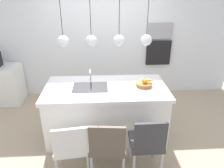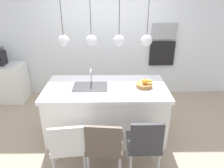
{
  "view_description": "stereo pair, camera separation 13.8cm",
  "coord_description": "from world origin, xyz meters",
  "px_view_note": "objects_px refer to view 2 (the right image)",
  "views": [
    {
      "loc": [
        -0.08,
        -3.09,
        2.35
      ],
      "look_at": [
        0.1,
        0.0,
        0.94
      ],
      "focal_mm": 33.88,
      "sensor_mm": 36.0,
      "label": 1
    },
    {
      "loc": [
        0.06,
        -3.09,
        2.35
      ],
      "look_at": [
        0.1,
        0.0,
        0.94
      ],
      "focal_mm": 33.88,
      "sensor_mm": 36.0,
      "label": 2
    }
  ],
  "objects_px": {
    "chair_middle": "(105,144)",
    "coffee_machine": "(0,58)",
    "fruit_bowl": "(145,84)",
    "microwave": "(164,31)",
    "oven": "(162,53)",
    "chair_far": "(144,143)",
    "chair_near": "(69,144)"
  },
  "relations": [
    {
      "from": "chair_near",
      "to": "chair_far",
      "type": "bearing_deg",
      "value": -0.25
    },
    {
      "from": "coffee_machine",
      "to": "oven",
      "type": "relative_size",
      "value": 0.68
    },
    {
      "from": "oven",
      "to": "chair_middle",
      "type": "distance_m",
      "value": 2.84
    },
    {
      "from": "oven",
      "to": "chair_near",
      "type": "xyz_separation_m",
      "value": [
        -1.74,
        -2.49,
        -0.5
      ]
    },
    {
      "from": "microwave",
      "to": "chair_far",
      "type": "xyz_separation_m",
      "value": [
        -0.75,
        -2.49,
        -0.98
      ]
    },
    {
      "from": "microwave",
      "to": "fruit_bowl",
      "type": "bearing_deg",
      "value": -111.9
    },
    {
      "from": "chair_near",
      "to": "coffee_machine",
      "type": "bearing_deg",
      "value": 129.64
    },
    {
      "from": "fruit_bowl",
      "to": "chair_middle",
      "type": "xyz_separation_m",
      "value": [
        -0.63,
        -0.91,
        -0.44
      ]
    },
    {
      "from": "microwave",
      "to": "chair_far",
      "type": "relative_size",
      "value": 0.6
    },
    {
      "from": "coffee_machine",
      "to": "chair_middle",
      "type": "height_order",
      "value": "coffee_machine"
    },
    {
      "from": "chair_far",
      "to": "microwave",
      "type": "bearing_deg",
      "value": 73.21
    },
    {
      "from": "chair_near",
      "to": "chair_middle",
      "type": "relative_size",
      "value": 0.98
    },
    {
      "from": "oven",
      "to": "microwave",
      "type": "bearing_deg",
      "value": 0.0
    },
    {
      "from": "microwave",
      "to": "oven",
      "type": "xyz_separation_m",
      "value": [
        0.0,
        0.0,
        -0.5
      ]
    },
    {
      "from": "fruit_bowl",
      "to": "chair_near",
      "type": "relative_size",
      "value": 0.32
    },
    {
      "from": "fruit_bowl",
      "to": "coffee_machine",
      "type": "distance_m",
      "value": 3.19
    },
    {
      "from": "fruit_bowl",
      "to": "chair_near",
      "type": "distance_m",
      "value": 1.5
    },
    {
      "from": "microwave",
      "to": "chair_middle",
      "type": "xyz_separation_m",
      "value": [
        -1.27,
        -2.49,
        -1.0
      ]
    },
    {
      "from": "oven",
      "to": "chair_far",
      "type": "relative_size",
      "value": 0.62
    },
    {
      "from": "fruit_bowl",
      "to": "chair_far",
      "type": "distance_m",
      "value": 1.01
    },
    {
      "from": "chair_middle",
      "to": "microwave",
      "type": "bearing_deg",
      "value": 63.09
    },
    {
      "from": "coffee_machine",
      "to": "chair_far",
      "type": "height_order",
      "value": "coffee_machine"
    },
    {
      "from": "chair_far",
      "to": "coffee_machine",
      "type": "bearing_deg",
      "value": 141.92
    },
    {
      "from": "chair_middle",
      "to": "coffee_machine",
      "type": "bearing_deg",
      "value": 136.16
    },
    {
      "from": "chair_near",
      "to": "chair_middle",
      "type": "xyz_separation_m",
      "value": [
        0.47,
        -0.01,
        0.0
      ]
    },
    {
      "from": "coffee_machine",
      "to": "microwave",
      "type": "xyz_separation_m",
      "value": [
        3.55,
        0.3,
        0.5
      ]
    },
    {
      "from": "fruit_bowl",
      "to": "microwave",
      "type": "xyz_separation_m",
      "value": [
        0.64,
        1.58,
        0.56
      ]
    },
    {
      "from": "oven",
      "to": "chair_middle",
      "type": "xyz_separation_m",
      "value": [
        -1.27,
        -2.49,
        -0.5
      ]
    },
    {
      "from": "fruit_bowl",
      "to": "coffee_machine",
      "type": "bearing_deg",
      "value": 156.26
    },
    {
      "from": "coffee_machine",
      "to": "chair_near",
      "type": "height_order",
      "value": "coffee_machine"
    },
    {
      "from": "microwave",
      "to": "oven",
      "type": "distance_m",
      "value": 0.5
    },
    {
      "from": "microwave",
      "to": "coffee_machine",
      "type": "bearing_deg",
      "value": -175.22
    }
  ]
}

